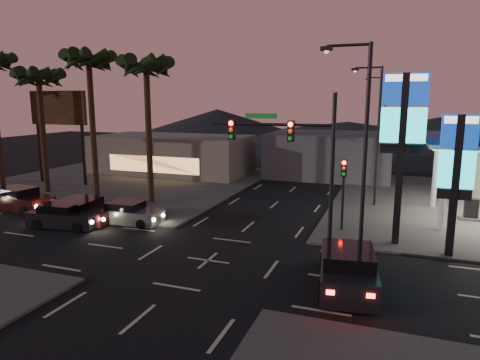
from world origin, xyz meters
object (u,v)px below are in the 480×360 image
at_px(traffic_signal_mast, 296,152).
at_px(car_lane_b_front, 129,214).
at_px(car_lane_a_mid, 77,213).
at_px(car_lane_b_mid, 86,209).
at_px(car_lane_b_rear, 20,200).
at_px(suv_station, 347,268).
at_px(pylon_sign_short, 457,164).
at_px(car_lane_a_front, 64,216).
at_px(pylon_sign_tall, 403,125).

xyz_separation_m(traffic_signal_mast, car_lane_b_front, (-11.05, 2.11, -4.58)).
xyz_separation_m(traffic_signal_mast, car_lane_a_mid, (-14.07, 0.94, -4.56)).
bearing_deg(car_lane_b_mid, car_lane_b_rear, 176.90).
bearing_deg(car_lane_b_front, car_lane_a_mid, -158.75).
xyz_separation_m(traffic_signal_mast, suv_station, (2.89, -2.69, -4.43)).
height_order(pylon_sign_short, car_lane_b_mid, pylon_sign_short).
bearing_deg(car_lane_b_rear, traffic_signal_mast, -6.60).
bearing_deg(pylon_sign_short, traffic_signal_mast, -160.87).
bearing_deg(car_lane_a_front, pylon_sign_tall, 9.95).
bearing_deg(suv_station, pylon_sign_tall, 73.36).
xyz_separation_m(pylon_sign_tall, car_lane_b_front, (-15.79, -1.40, -5.75)).
distance_m(car_lane_a_front, car_lane_a_mid, 0.82).
relative_size(pylon_sign_tall, car_lane_b_mid, 2.00).
height_order(traffic_signal_mast, car_lane_b_mid, traffic_signal_mast).
bearing_deg(car_lane_b_rear, suv_station, -12.28).
bearing_deg(car_lane_b_front, car_lane_b_mid, -178.33).
xyz_separation_m(car_lane_b_mid, suv_station, (17.15, -4.71, 0.13)).
bearing_deg(pylon_sign_short, car_lane_b_front, -178.74).
height_order(pylon_sign_short, traffic_signal_mast, traffic_signal_mast).
relative_size(car_lane_a_front, car_lane_b_mid, 1.02).
bearing_deg(pylon_sign_short, suv_station, -129.92).
height_order(pylon_sign_tall, car_lane_b_front, pylon_sign_tall).
height_order(pylon_sign_short, suv_station, pylon_sign_short).
height_order(pylon_sign_tall, car_lane_a_mid, pylon_sign_tall).
xyz_separation_m(pylon_sign_short, car_lane_b_rear, (-27.47, -0.17, -3.91)).
distance_m(traffic_signal_mast, car_lane_a_front, 15.05).
height_order(traffic_signal_mast, car_lane_b_front, traffic_signal_mast).
bearing_deg(car_lane_a_mid, car_lane_b_mid, 100.11).
bearing_deg(pylon_sign_short, car_lane_a_front, -173.79).
bearing_deg(car_lane_a_mid, car_lane_b_rear, 167.15).
distance_m(pylon_sign_short, car_lane_b_front, 18.73).
bearing_deg(car_lane_a_mid, car_lane_b_front, 21.25).
xyz_separation_m(traffic_signal_mast, car_lane_a_front, (-14.34, 0.16, -4.55)).
distance_m(car_lane_a_front, car_lane_b_front, 3.82).
bearing_deg(pylon_sign_tall, car_lane_b_front, -174.93).
xyz_separation_m(car_lane_a_front, car_lane_a_mid, (0.27, 0.77, -0.00)).
bearing_deg(pylon_sign_tall, car_lane_b_rear, -177.31).
height_order(car_lane_a_front, car_lane_b_rear, car_lane_b_rear).
bearing_deg(car_lane_b_rear, car_lane_b_mid, -3.10).
relative_size(pylon_sign_tall, car_lane_b_rear, 1.77).
height_order(car_lane_b_front, car_lane_b_mid, car_lane_b_mid).
bearing_deg(car_lane_b_mid, car_lane_a_front, -92.35).
height_order(car_lane_a_mid, car_lane_b_rear, car_lane_b_rear).
distance_m(traffic_signal_mast, car_lane_b_front, 12.15).
relative_size(traffic_signal_mast, car_lane_b_mid, 1.78).
xyz_separation_m(car_lane_a_front, car_lane_b_rear, (-5.88, 2.18, 0.07)).
distance_m(car_lane_b_front, car_lane_b_mid, 3.21).
distance_m(car_lane_a_mid, suv_station, 17.34).
xyz_separation_m(car_lane_a_mid, car_lane_b_mid, (-0.19, 1.08, -0.00)).
bearing_deg(car_lane_b_front, car_lane_b_rear, 178.57).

